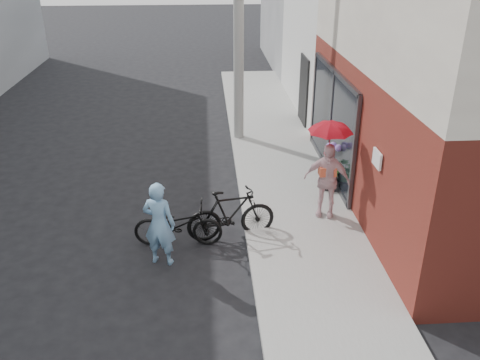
{
  "coord_description": "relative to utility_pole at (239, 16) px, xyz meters",
  "views": [
    {
      "loc": [
        0.18,
        -7.84,
        5.32
      ],
      "look_at": [
        0.79,
        1.01,
        1.1
      ],
      "focal_mm": 38.0,
      "sensor_mm": 36.0,
      "label": 1
    }
  ],
  "objects": [
    {
      "name": "sidewalk",
      "position": [
        1.0,
        -4.0,
        -3.44
      ],
      "size": [
        2.2,
        24.0,
        0.12
      ],
      "primitive_type": "cube",
      "color": "gray",
      "rests_on": "ground"
    },
    {
      "name": "bike_right",
      "position": [
        -0.5,
        -5.3,
        -2.98
      ],
      "size": [
        1.8,
        0.8,
        1.05
      ],
      "primitive_type": "imported",
      "rotation": [
        0.0,
        0.0,
        1.76
      ],
      "color": "black",
      "rests_on": "ground"
    },
    {
      "name": "potted_plant",
      "position": [
        1.9,
        -3.51,
        -2.89
      ],
      "size": [
        0.53,
        0.46,
        0.59
      ],
      "primitive_type": "imported",
      "color": "#33742E",
      "rests_on": "planter"
    },
    {
      "name": "plaster_building",
      "position": [
        6.1,
        3.0,
        0.0
      ],
      "size": [
        8.0,
        6.0,
        7.0
      ],
      "primitive_type": "cube",
      "color": "silver",
      "rests_on": "ground"
    },
    {
      "name": "bike_left",
      "position": [
        -1.52,
        -5.48,
        -3.06
      ],
      "size": [
        1.71,
        0.68,
        0.88
      ],
      "primitive_type": "imported",
      "rotation": [
        0.0,
        0.0,
        1.51
      ],
      "color": "black",
      "rests_on": "ground"
    },
    {
      "name": "kimono_woman",
      "position": [
        1.47,
        -4.71,
        -2.59
      ],
      "size": [
        1.0,
        0.68,
        1.57
      ],
      "primitive_type": "imported",
      "rotation": [
        0.0,
        0.0,
        -0.35
      ],
      "color": "beige",
      "rests_on": "sidewalk"
    },
    {
      "name": "planter",
      "position": [
        1.9,
        -3.51,
        -3.28
      ],
      "size": [
        0.46,
        0.46,
        0.19
      ],
      "primitive_type": "cube",
      "rotation": [
        0.0,
        0.0,
        -0.35
      ],
      "color": "black",
      "rests_on": "sidewalk"
    },
    {
      "name": "curb",
      "position": [
        -0.16,
        -4.0,
        -3.44
      ],
      "size": [
        0.12,
        24.0,
        0.12
      ],
      "primitive_type": "cube",
      "color": "#9E9E99",
      "rests_on": "ground"
    },
    {
      "name": "utility_pole",
      "position": [
        0.0,
        0.0,
        0.0
      ],
      "size": [
        0.28,
        0.28,
        7.0
      ],
      "primitive_type": "cylinder",
      "color": "#9E9E99",
      "rests_on": "ground"
    },
    {
      "name": "officer",
      "position": [
        -1.8,
        -6.05,
        -2.7
      ],
      "size": [
        0.67,
        0.53,
        1.6
      ],
      "primitive_type": "imported",
      "rotation": [
        0.0,
        0.0,
        2.86
      ],
      "color": "#71A2CA",
      "rests_on": "ground"
    },
    {
      "name": "ground",
      "position": [
        -1.1,
        -6.0,
        -3.5
      ],
      "size": [
        80.0,
        80.0,
        0.0
      ],
      "primitive_type": "plane",
      "color": "black",
      "rests_on": "ground"
    },
    {
      "name": "parasol",
      "position": [
        1.47,
        -4.71,
        -1.44
      ],
      "size": [
        0.85,
        0.85,
        0.74
      ],
      "primitive_type": "imported",
      "color": "red",
      "rests_on": "kimono_woman"
    }
  ]
}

